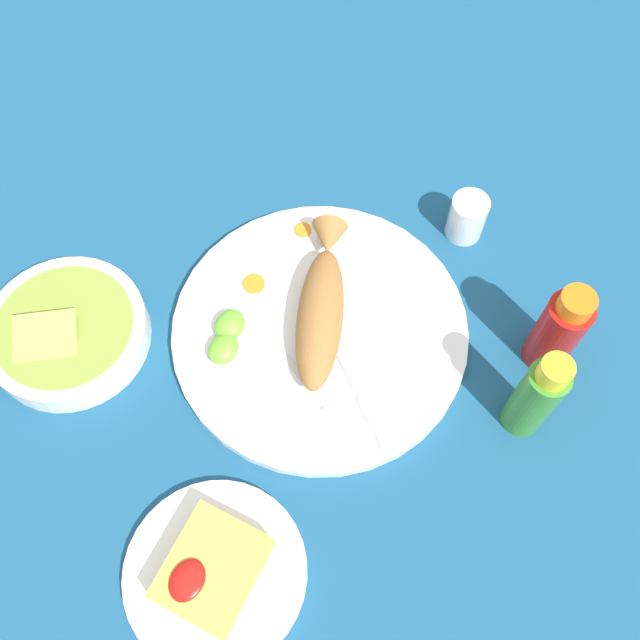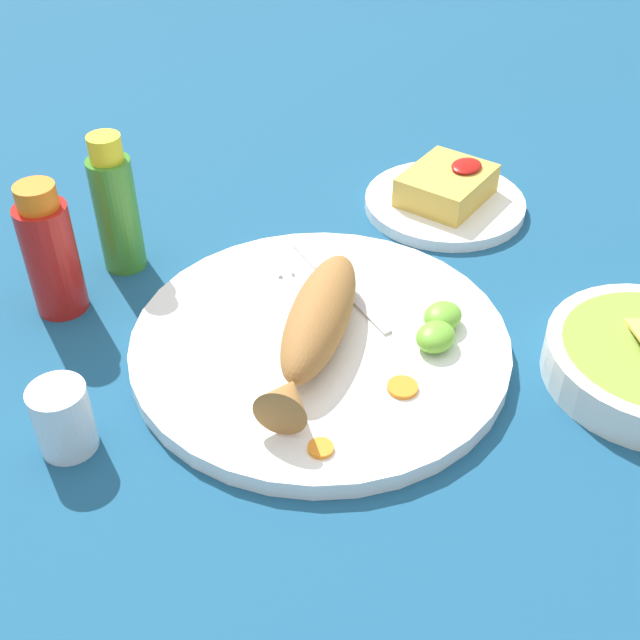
{
  "view_description": "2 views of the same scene",
  "coord_description": "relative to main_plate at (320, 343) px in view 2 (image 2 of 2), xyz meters",
  "views": [
    {
      "loc": [
        0.35,
        0.17,
        0.8
      ],
      "look_at": [
        0.0,
        0.0,
        0.04
      ],
      "focal_mm": 40.0,
      "sensor_mm": 36.0,
      "label": 1
    },
    {
      "loc": [
        -0.48,
        -0.34,
        0.52
      ],
      "look_at": [
        0.0,
        0.0,
        0.04
      ],
      "focal_mm": 45.0,
      "sensor_mm": 36.0,
      "label": 2
    }
  ],
  "objects": [
    {
      "name": "ground_plane",
      "position": [
        0.0,
        0.0,
        -0.01
      ],
      "size": [
        4.0,
        4.0,
        0.0
      ],
      "primitive_type": "plane",
      "color": "navy"
    },
    {
      "name": "main_plate",
      "position": [
        0.0,
        0.0,
        0.0
      ],
      "size": [
        0.36,
        0.36,
        0.02
      ],
      "primitive_type": "cylinder",
      "color": "white",
      "rests_on": "ground_plane"
    },
    {
      "name": "fried_fish",
      "position": [
        -0.02,
        -0.01,
        0.04
      ],
      "size": [
        0.23,
        0.13,
        0.05
      ],
      "rotation": [
        0.0,
        0.0,
        0.37
      ],
      "color": "#996633",
      "rests_on": "main_plate"
    },
    {
      "name": "fork_near",
      "position": [
        0.05,
        0.08,
        0.01
      ],
      "size": [
        0.12,
        0.15,
        0.0
      ],
      "rotation": [
        0.0,
        0.0,
        7.19
      ],
      "color": "silver",
      "rests_on": "main_plate"
    },
    {
      "name": "fork_far",
      "position": [
        0.08,
        0.04,
        0.01
      ],
      "size": [
        0.09,
        0.17,
        0.0
      ],
      "rotation": [
        0.0,
        0.0,
        7.42
      ],
      "color": "silver",
      "rests_on": "main_plate"
    },
    {
      "name": "carrot_slice_near",
      "position": [
        -0.12,
        -0.08,
        0.01
      ],
      "size": [
        0.02,
        0.02,
        0.0
      ],
      "primitive_type": "cylinder",
      "color": "orange",
      "rests_on": "main_plate"
    },
    {
      "name": "carrot_slice_mid",
      "position": [
        -0.02,
        -0.1,
        0.01
      ],
      "size": [
        0.03,
        0.03,
        0.0
      ],
      "primitive_type": "cylinder",
      "color": "orange",
      "rests_on": "main_plate"
    },
    {
      "name": "lime_wedge_main",
      "position": [
        0.05,
        -0.1,
        0.02
      ],
      "size": [
        0.04,
        0.04,
        0.02
      ],
      "primitive_type": "ellipsoid",
      "color": "#6BB233",
      "rests_on": "main_plate"
    },
    {
      "name": "lime_wedge_side",
      "position": [
        0.08,
        -0.09,
        0.02
      ],
      "size": [
        0.04,
        0.04,
        0.02
      ],
      "primitive_type": "ellipsoid",
      "color": "#6BB233",
      "rests_on": "main_plate"
    },
    {
      "name": "hot_sauce_bottle_red",
      "position": [
        -0.1,
        0.26,
        0.06
      ],
      "size": [
        0.05,
        0.05,
        0.14
      ],
      "color": "#B21914",
      "rests_on": "ground_plane"
    },
    {
      "name": "hot_sauce_bottle_green",
      "position": [
        -0.01,
        0.26,
        0.06
      ],
      "size": [
        0.05,
        0.05,
        0.16
      ],
      "color": "#3D8428",
      "rests_on": "ground_plane"
    },
    {
      "name": "salt_cup",
      "position": [
        -0.22,
        0.1,
        0.02
      ],
      "size": [
        0.05,
        0.05,
        0.06
      ],
      "color": "silver",
      "rests_on": "ground_plane"
    },
    {
      "name": "side_plate_fries",
      "position": [
        0.3,
        0.03,
        -0.0
      ],
      "size": [
        0.19,
        0.19,
        0.01
      ],
      "primitive_type": "cylinder",
      "color": "white",
      "rests_on": "ground_plane"
    },
    {
      "name": "fries_pile",
      "position": [
        0.3,
        0.03,
        0.02
      ],
      "size": [
        0.11,
        0.09,
        0.04
      ],
      "color": "gold",
      "rests_on": "side_plate_fries"
    }
  ]
}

